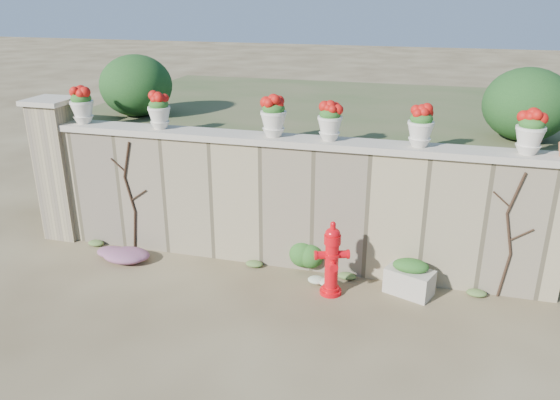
% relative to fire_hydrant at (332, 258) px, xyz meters
% --- Properties ---
extents(ground, '(80.00, 80.00, 0.00)m').
position_rel_fire_hydrant_xyz_m(ground, '(-0.84, -1.01, -0.57)').
color(ground, brown).
rests_on(ground, ground).
extents(stone_wall, '(8.00, 0.40, 2.00)m').
position_rel_fire_hydrant_xyz_m(stone_wall, '(-0.84, 0.79, 0.43)').
color(stone_wall, '#958763').
rests_on(stone_wall, ground).
extents(wall_cap, '(8.10, 0.52, 0.10)m').
position_rel_fire_hydrant_xyz_m(wall_cap, '(-0.84, 0.79, 1.48)').
color(wall_cap, '#BEB6A1').
rests_on(wall_cap, stone_wall).
extents(gate_pillar, '(0.72, 0.72, 2.48)m').
position_rel_fire_hydrant_xyz_m(gate_pillar, '(-4.99, 0.79, 0.69)').
color(gate_pillar, '#958763').
rests_on(gate_pillar, ground).
extents(raised_fill, '(9.00, 6.00, 2.00)m').
position_rel_fire_hydrant_xyz_m(raised_fill, '(-0.84, 3.99, 0.43)').
color(raised_fill, '#384C23').
rests_on(raised_fill, ground).
extents(back_shrub_left, '(1.30, 1.30, 1.10)m').
position_rel_fire_hydrant_xyz_m(back_shrub_left, '(-4.04, 1.99, 1.98)').
color(back_shrub_left, '#143814').
rests_on(back_shrub_left, raised_fill).
extents(back_shrub_right, '(1.30, 1.30, 1.10)m').
position_rel_fire_hydrant_xyz_m(back_shrub_right, '(2.56, 1.99, 1.98)').
color(back_shrub_right, '#143814').
rests_on(back_shrub_right, raised_fill).
extents(vine_left, '(0.60, 0.04, 1.91)m').
position_rel_fire_hydrant_xyz_m(vine_left, '(-3.51, 0.57, 0.42)').
color(vine_left, black).
rests_on(vine_left, ground).
extents(vine_right, '(0.60, 0.04, 1.91)m').
position_rel_fire_hydrant_xyz_m(vine_right, '(2.39, 0.57, 0.42)').
color(vine_right, black).
rests_on(vine_right, ground).
extents(fire_hydrant, '(0.49, 0.35, 1.13)m').
position_rel_fire_hydrant_xyz_m(fire_hydrant, '(0.00, 0.00, 0.00)').
color(fire_hydrant, red).
rests_on(fire_hydrant, ground).
extents(planter_box, '(0.76, 0.60, 0.55)m').
position_rel_fire_hydrant_xyz_m(planter_box, '(1.10, 0.31, -0.32)').
color(planter_box, '#BEB6A1').
rests_on(planter_box, ground).
extents(green_shrub, '(0.62, 0.56, 0.59)m').
position_rel_fire_hydrant_xyz_m(green_shrub, '(-0.49, 0.54, -0.27)').
color(green_shrub, '#1E5119').
rests_on(green_shrub, ground).
extents(magenta_clump, '(0.97, 0.64, 0.26)m').
position_rel_fire_hydrant_xyz_m(magenta_clump, '(-3.49, 0.11, -0.44)').
color(magenta_clump, '#AF2397').
rests_on(magenta_clump, ground).
extents(white_flowers, '(0.50, 0.40, 0.18)m').
position_rel_fire_hydrant_xyz_m(white_flowers, '(-0.17, 0.15, -0.48)').
color(white_flowers, white).
rests_on(white_flowers, ground).
extents(urn_pot_0, '(0.38, 0.38, 0.60)m').
position_rel_fire_hydrant_xyz_m(urn_pot_0, '(-4.37, 0.79, 1.82)').
color(urn_pot_0, beige).
rests_on(urn_pot_0, wall_cap).
extents(urn_pot_1, '(0.36, 0.36, 0.56)m').
position_rel_fire_hydrant_xyz_m(urn_pot_1, '(-2.98, 0.79, 1.81)').
color(urn_pot_1, beige).
rests_on(urn_pot_1, wall_cap).
extents(urn_pot_2, '(0.39, 0.39, 0.62)m').
position_rel_fire_hydrant_xyz_m(urn_pot_2, '(-1.09, 0.79, 1.83)').
color(urn_pot_2, beige).
rests_on(urn_pot_2, wall_cap).
extents(urn_pot_3, '(0.36, 0.36, 0.57)m').
position_rel_fire_hydrant_xyz_m(urn_pot_3, '(-0.24, 0.79, 1.81)').
color(urn_pot_3, beige).
rests_on(urn_pot_3, wall_cap).
extents(urn_pot_4, '(0.37, 0.37, 0.58)m').
position_rel_fire_hydrant_xyz_m(urn_pot_4, '(1.05, 0.79, 1.81)').
color(urn_pot_4, beige).
rests_on(urn_pot_4, wall_cap).
extents(urn_pot_5, '(0.39, 0.39, 0.61)m').
position_rel_fire_hydrant_xyz_m(urn_pot_5, '(2.47, 0.79, 1.83)').
color(urn_pot_5, beige).
rests_on(urn_pot_5, wall_cap).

